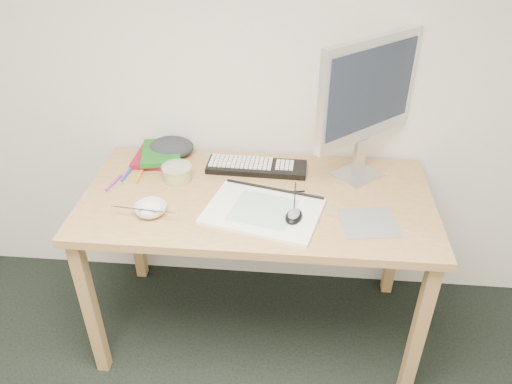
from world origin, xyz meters
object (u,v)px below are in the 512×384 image
keyboard (257,167)px  monitor (368,94)px  rice_bowl (151,210)px  sketchpad (263,211)px  desk (257,212)px

keyboard → monitor: bearing=1.0°
monitor → rice_bowl: 0.95m
keyboard → rice_bowl: 0.52m
keyboard → sketchpad: bearing=-78.5°
desk → monitor: size_ratio=2.37×
desk → keyboard: (-0.02, 0.20, 0.09)m
keyboard → monitor: monitor is taller
keyboard → rice_bowl: rice_bowl is taller
desk → monitor: monitor is taller
sketchpad → monitor: (0.38, 0.31, 0.36)m
desk → keyboard: size_ratio=3.26×
keyboard → desk: bearing=-82.2°
sketchpad → keyboard: 0.32m
desk → rice_bowl: bearing=-157.9°
sketchpad → monitor: monitor is taller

